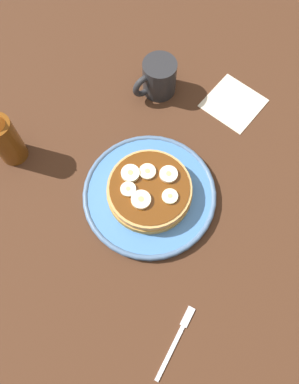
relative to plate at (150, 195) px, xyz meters
The scene contains 13 objects.
ground_plane 2.44cm from the plate, ahead, with size 140.00×140.00×3.00cm, color #422616.
plate is the anchor object (origin of this frame).
pancake_stack 2.13cm from the plate, 93.10° to the left, with size 16.68×16.01×3.23cm.
banana_slice_0 5.54cm from the plate, 26.21° to the right, with size 2.84×2.84×0.81cm.
banana_slice_1 4.95cm from the plate, 117.00° to the right, with size 3.13×3.13×0.80cm.
banana_slice_2 5.69cm from the plate, 117.87° to the left, with size 2.90×2.90×0.73cm.
banana_slice_3 5.02cm from the plate, 25.25° to the left, with size 3.58×3.58×0.95cm.
banana_slice_4 5.93cm from the plate, 70.51° to the right, with size 3.45×3.45×1.01cm.
banana_slice_5 5.83cm from the plate, behind, with size 3.37×3.37×0.89cm.
coffee_mug 25.17cm from the plate, 128.51° to the right, with size 10.08×7.07×7.85cm.
napkin 27.94cm from the plate, 164.45° to the right, with size 11.00×11.00×0.30cm, color beige.
fork 25.95cm from the plate, 65.82° to the left, with size 12.05×6.73×0.50cm.
syrup_bottle 29.15cm from the plate, 53.15° to the right, with size 5.38×5.38×14.26cm.
Camera 1 is at (15.04, 21.93, 67.94)cm, focal length 35.45 mm.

